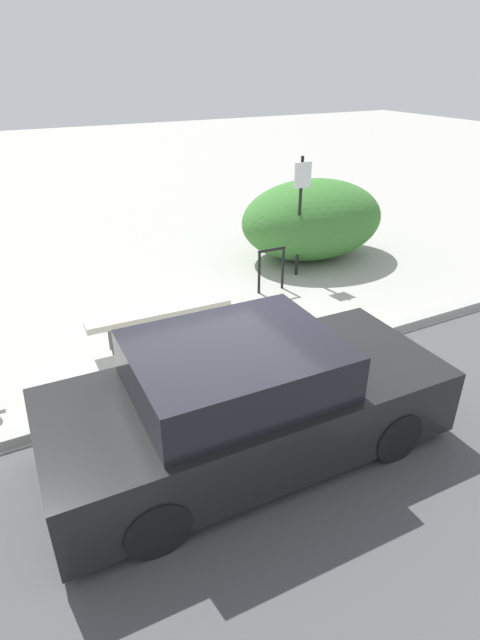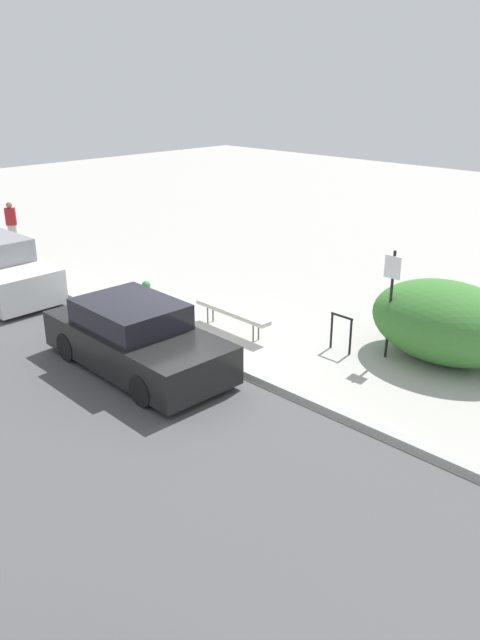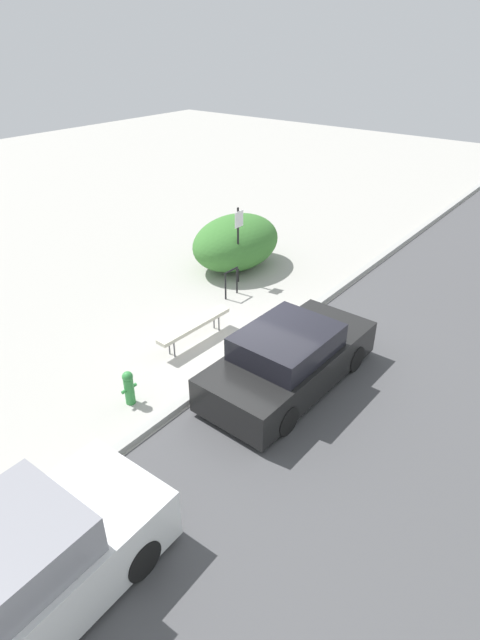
# 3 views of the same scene
# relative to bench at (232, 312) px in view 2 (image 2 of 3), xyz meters

# --- Properties ---
(ground_plane) EXTENTS (60.00, 60.00, 0.00)m
(ground_plane) POSITION_rel_bench_xyz_m (0.19, -1.42, -0.47)
(ground_plane) COLOR #ADAAA3
(curb) EXTENTS (60.00, 0.20, 0.13)m
(curb) POSITION_rel_bench_xyz_m (0.19, -1.42, -0.40)
(curb) COLOR #A8A8A3
(curb) RESTS_ON ground_plane
(bench) EXTENTS (2.21, 0.37, 0.52)m
(bench) POSITION_rel_bench_xyz_m (0.00, 0.00, 0.00)
(bench) COLOR #515156
(bench) RESTS_ON ground_plane
(bike_rack) EXTENTS (0.55, 0.06, 0.83)m
(bike_rack) POSITION_rel_bench_xyz_m (2.44, 0.84, 0.04)
(bike_rack) COLOR black
(bike_rack) RESTS_ON ground_plane
(sign_post) EXTENTS (0.36, 0.08, 2.30)m
(sign_post) POSITION_rel_bench_xyz_m (3.30, 1.26, 0.92)
(sign_post) COLOR black
(sign_post) RESTS_ON ground_plane
(fire_hydrant) EXTENTS (0.36, 0.22, 0.77)m
(fire_hydrant) POSITION_rel_bench_xyz_m (-2.52, -0.53, -0.06)
(fire_hydrant) COLOR #338C3F
(fire_hydrant) RESTS_ON ground_plane
(shrub_hedge) EXTENTS (3.20, 2.30, 1.65)m
(shrub_hedge) POSITION_rel_bench_xyz_m (4.16, 2.04, 0.36)
(shrub_hedge) COLOR #3D7A33
(shrub_hedge) RESTS_ON ground_plane
(pedestrian) EXTENTS (0.35, 0.39, 1.50)m
(pedestrian) POSITION_rel_bench_xyz_m (-10.99, 0.15, 0.34)
(pedestrian) COLOR #B7AD99
(pedestrian) RESTS_ON ground_plane
(parked_car_near) EXTENTS (4.30, 1.91, 1.38)m
(parked_car_near) POSITION_rel_bench_xyz_m (0.01, -2.71, 0.17)
(parked_car_near) COLOR black
(parked_car_near) RESTS_ON ground_plane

